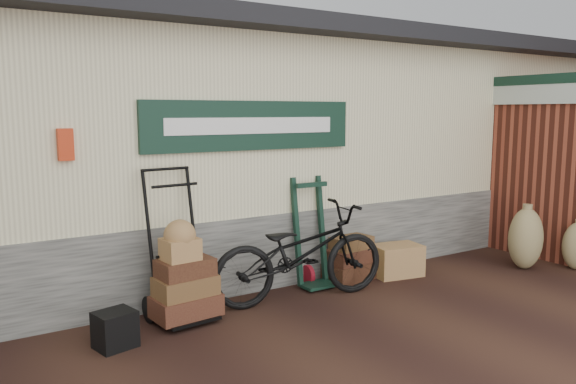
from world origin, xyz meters
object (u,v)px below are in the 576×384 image
(wicker_hamper, at_px, (397,260))
(bicycle, at_px, (301,248))
(green_barrow, at_px, (311,232))
(black_trunk, at_px, (115,329))
(porter_trolley, at_px, (176,243))
(suitcase_stack, at_px, (350,258))

(wicker_hamper, xyz_separation_m, bicycle, (-1.58, -0.13, 0.40))
(green_barrow, height_order, bicycle, green_barrow)
(wicker_hamper, height_order, black_trunk, wicker_hamper)
(black_trunk, bearing_deg, green_barrow, 12.27)
(porter_trolley, distance_m, bicycle, 1.40)
(green_barrow, relative_size, wicker_hamper, 2.14)
(porter_trolley, xyz_separation_m, bicycle, (1.37, -0.22, -0.18))
(black_trunk, bearing_deg, bicycle, 4.79)
(wicker_hamper, bearing_deg, black_trunk, -175.21)
(suitcase_stack, bearing_deg, porter_trolley, -177.42)
(wicker_hamper, distance_m, black_trunk, 3.71)
(suitcase_stack, xyz_separation_m, bicycle, (-0.96, -0.32, 0.33))
(black_trunk, xyz_separation_m, bicycle, (2.12, 0.18, 0.44))
(suitcase_stack, distance_m, black_trunk, 3.12)
(porter_trolley, bearing_deg, suitcase_stack, -2.99)
(green_barrow, height_order, black_trunk, green_barrow)
(porter_trolley, bearing_deg, green_barrow, -0.58)
(wicker_hamper, bearing_deg, porter_trolley, 178.37)
(green_barrow, xyz_separation_m, black_trunk, (-2.52, -0.55, -0.49))
(suitcase_stack, relative_size, wicker_hamper, 1.02)
(porter_trolley, height_order, black_trunk, porter_trolley)
(wicker_hamper, bearing_deg, suitcase_stack, 163.18)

